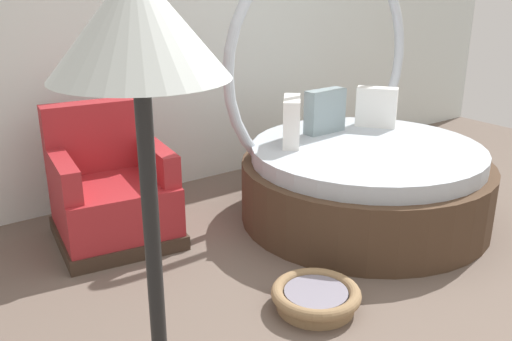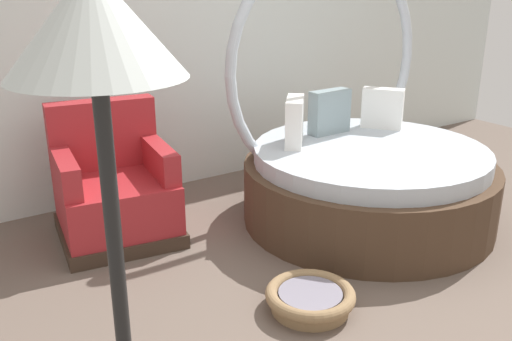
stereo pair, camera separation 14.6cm
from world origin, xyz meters
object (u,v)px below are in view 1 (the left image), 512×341
at_px(red_armchair, 112,194).
at_px(pet_basket, 316,297).
at_px(floor_lamp, 143,101).
at_px(round_daybed, 359,167).

distance_m(red_armchair, pet_basket, 1.65).
height_order(red_armchair, floor_lamp, floor_lamp).
distance_m(round_daybed, red_armchair, 1.84).
relative_size(round_daybed, floor_lamp, 1.13).
height_order(round_daybed, floor_lamp, round_daybed).
distance_m(pet_basket, floor_lamp, 2.19).
bearing_deg(pet_basket, round_daybed, 34.90).
bearing_deg(pet_basket, floor_lamp, -147.23).
bearing_deg(floor_lamp, pet_basket, 32.77).
distance_m(round_daybed, pet_basket, 1.41).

